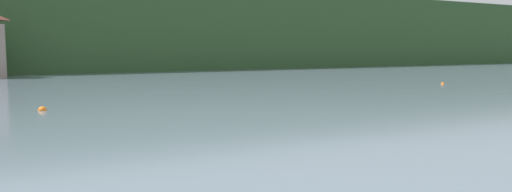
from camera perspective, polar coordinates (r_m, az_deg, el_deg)
name	(u,v)px	position (r m, az deg, el deg)	size (l,w,h in m)	color
wooded_hillside	(96,36)	(113.55, -18.38, 6.77)	(352.00, 45.49, 29.69)	#2D4C28
mooring_buoy_mid	(42,111)	(37.00, -23.93, -1.58)	(0.59, 0.59, 0.59)	orange
mooring_buoy_far	(443,84)	(62.98, 21.18, 1.34)	(0.44, 0.44, 0.44)	orange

